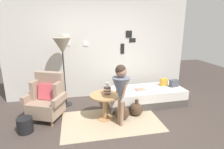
{
  "coord_description": "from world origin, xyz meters",
  "views": [
    {
      "loc": [
        -0.66,
        -2.94,
        1.96
      ],
      "look_at": [
        0.15,
        0.95,
        0.85
      ],
      "focal_mm": 29.91,
      "sensor_mm": 36.0,
      "label": 1
    }
  ],
  "objects_px": {
    "vase_striped": "(107,89)",
    "magazine_basket": "(25,125)",
    "side_table": "(105,101)",
    "book_on_daybed": "(140,89)",
    "armchair": "(47,99)",
    "floor_lamp": "(62,48)",
    "person_child": "(121,87)",
    "demijohn_far": "(136,109)",
    "daybed": "(145,96)",
    "demijohn_near": "(122,112)"
  },
  "relations": [
    {
      "from": "vase_striped",
      "to": "magazine_basket",
      "type": "xyz_separation_m",
      "value": [
        -1.59,
        -0.24,
        -0.5
      ]
    },
    {
      "from": "side_table",
      "to": "book_on_daybed",
      "type": "distance_m",
      "value": 1.05
    },
    {
      "from": "armchair",
      "to": "floor_lamp",
      "type": "bearing_deg",
      "value": 60.42
    },
    {
      "from": "person_child",
      "to": "demijohn_far",
      "type": "bearing_deg",
      "value": 35.89
    },
    {
      "from": "armchair",
      "to": "daybed",
      "type": "bearing_deg",
      "value": 6.5
    },
    {
      "from": "vase_striped",
      "to": "demijohn_near",
      "type": "bearing_deg",
      "value": -26.05
    },
    {
      "from": "book_on_daybed",
      "to": "demijohn_far",
      "type": "bearing_deg",
      "value": -117.32
    },
    {
      "from": "daybed",
      "to": "side_table",
      "type": "bearing_deg",
      "value": -153.67
    },
    {
      "from": "armchair",
      "to": "daybed",
      "type": "xyz_separation_m",
      "value": [
        2.25,
        0.26,
        -0.24
      ]
    },
    {
      "from": "floor_lamp",
      "to": "book_on_daybed",
      "type": "height_order",
      "value": "floor_lamp"
    },
    {
      "from": "armchair",
      "to": "vase_striped",
      "type": "relative_size",
      "value": 3.96
    },
    {
      "from": "person_child",
      "to": "demijohn_far",
      "type": "xyz_separation_m",
      "value": [
        0.44,
        0.32,
        -0.65
      ]
    },
    {
      "from": "armchair",
      "to": "demijohn_far",
      "type": "xyz_separation_m",
      "value": [
        1.86,
        -0.27,
        -0.29
      ]
    },
    {
      "from": "armchair",
      "to": "book_on_daybed",
      "type": "xyz_separation_m",
      "value": [
        2.1,
        0.2,
        -0.02
      ]
    },
    {
      "from": "vase_striped",
      "to": "demijohn_near",
      "type": "relative_size",
      "value": 0.64
    },
    {
      "from": "demijohn_near",
      "to": "armchair",
      "type": "bearing_deg",
      "value": 165.94
    },
    {
      "from": "daybed",
      "to": "book_on_daybed",
      "type": "height_order",
      "value": "book_on_daybed"
    },
    {
      "from": "floor_lamp",
      "to": "demijohn_far",
      "type": "xyz_separation_m",
      "value": [
        1.52,
        -0.88,
        -1.26
      ]
    },
    {
      "from": "floor_lamp",
      "to": "magazine_basket",
      "type": "height_order",
      "value": "floor_lamp"
    },
    {
      "from": "side_table",
      "to": "vase_striped",
      "type": "bearing_deg",
      "value": 34.98
    },
    {
      "from": "floor_lamp",
      "to": "daybed",
      "type": "bearing_deg",
      "value": -10.38
    },
    {
      "from": "demijohn_far",
      "to": "floor_lamp",
      "type": "bearing_deg",
      "value": 149.96
    },
    {
      "from": "daybed",
      "to": "vase_striped",
      "type": "xyz_separation_m",
      "value": [
        -1.02,
        -0.49,
        0.44
      ]
    },
    {
      "from": "armchair",
      "to": "daybed",
      "type": "relative_size",
      "value": 0.5
    },
    {
      "from": "book_on_daybed",
      "to": "demijohn_near",
      "type": "relative_size",
      "value": 0.57
    },
    {
      "from": "daybed",
      "to": "person_child",
      "type": "distance_m",
      "value": 1.32
    },
    {
      "from": "demijohn_near",
      "to": "demijohn_far",
      "type": "xyz_separation_m",
      "value": [
        0.34,
        0.11,
        -0.01
      ]
    },
    {
      "from": "daybed",
      "to": "demijohn_far",
      "type": "xyz_separation_m",
      "value": [
        -0.39,
        -0.53,
        -0.05
      ]
    },
    {
      "from": "daybed",
      "to": "demijohn_far",
      "type": "distance_m",
      "value": 0.66
    },
    {
      "from": "side_table",
      "to": "demijohn_far",
      "type": "height_order",
      "value": "side_table"
    },
    {
      "from": "daybed",
      "to": "demijohn_near",
      "type": "distance_m",
      "value": 0.97
    },
    {
      "from": "book_on_daybed",
      "to": "magazine_basket",
      "type": "height_order",
      "value": "book_on_daybed"
    },
    {
      "from": "book_on_daybed",
      "to": "demijohn_far",
      "type": "distance_m",
      "value": 0.59
    },
    {
      "from": "armchair",
      "to": "side_table",
      "type": "distance_m",
      "value": 1.2
    },
    {
      "from": "book_on_daybed",
      "to": "demijohn_near",
      "type": "height_order",
      "value": "book_on_daybed"
    },
    {
      "from": "armchair",
      "to": "magazine_basket",
      "type": "relative_size",
      "value": 3.46
    },
    {
      "from": "vase_striped",
      "to": "person_child",
      "type": "distance_m",
      "value": 0.43
    },
    {
      "from": "armchair",
      "to": "person_child",
      "type": "xyz_separation_m",
      "value": [
        1.42,
        -0.59,
        0.35
      ]
    },
    {
      "from": "daybed",
      "to": "floor_lamp",
      "type": "relative_size",
      "value": 1.18
    },
    {
      "from": "person_child",
      "to": "demijohn_far",
      "type": "relative_size",
      "value": 3.34
    },
    {
      "from": "side_table",
      "to": "magazine_basket",
      "type": "distance_m",
      "value": 1.56
    },
    {
      "from": "side_table",
      "to": "floor_lamp",
      "type": "relative_size",
      "value": 0.38
    },
    {
      "from": "person_child",
      "to": "book_on_daybed",
      "type": "relative_size",
      "value": 5.56
    },
    {
      "from": "demijohn_near",
      "to": "magazine_basket",
      "type": "bearing_deg",
      "value": -177.08
    },
    {
      "from": "vase_striped",
      "to": "floor_lamp",
      "type": "xyz_separation_m",
      "value": [
        -0.88,
        0.84,
        0.76
      ]
    },
    {
      "from": "side_table",
      "to": "demijohn_far",
      "type": "distance_m",
      "value": 0.74
    },
    {
      "from": "daybed",
      "to": "book_on_daybed",
      "type": "relative_size",
      "value": 8.73
    },
    {
      "from": "vase_striped",
      "to": "person_child",
      "type": "height_order",
      "value": "person_child"
    },
    {
      "from": "floor_lamp",
      "to": "person_child",
      "type": "relative_size",
      "value": 1.34
    },
    {
      "from": "vase_striped",
      "to": "book_on_daybed",
      "type": "distance_m",
      "value": 1.0
    }
  ]
}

